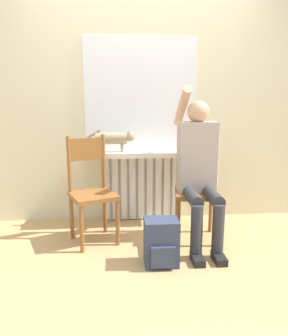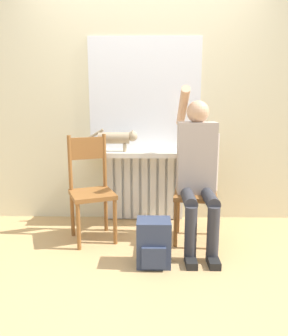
% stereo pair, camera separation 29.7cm
% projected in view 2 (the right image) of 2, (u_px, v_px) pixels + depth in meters
% --- Properties ---
extents(ground_plane, '(12.00, 12.00, 0.00)m').
position_uv_depth(ground_plane, '(142.00, 271.00, 2.53)').
color(ground_plane, tan).
extents(wall_with_window, '(7.00, 0.06, 2.70)m').
position_uv_depth(wall_with_window, '(145.00, 95.00, 3.46)').
color(wall_with_window, beige).
rests_on(wall_with_window, ground_plane).
extents(radiator, '(0.84, 0.08, 0.73)m').
position_uv_depth(radiator, '(145.00, 187.00, 3.59)').
color(radiator, silver).
rests_on(radiator, ground_plane).
extents(windowsill, '(1.22, 0.32, 0.05)m').
position_uv_depth(windowsill, '(144.00, 153.00, 3.40)').
color(windowsill, white).
rests_on(windowsill, radiator).
extents(window_glass, '(1.17, 0.01, 1.15)m').
position_uv_depth(window_glass, '(145.00, 94.00, 3.43)').
color(window_glass, white).
rests_on(window_glass, windowsill).
extents(chair_left, '(0.50, 0.50, 0.98)m').
position_uv_depth(chair_left, '(91.00, 188.00, 3.06)').
color(chair_left, brown).
rests_on(chair_left, ground_plane).
extents(chair_right, '(0.43, 0.43, 0.98)m').
position_uv_depth(chair_right, '(196.00, 188.00, 3.04)').
color(chair_right, brown).
rests_on(chair_right, ground_plane).
extents(person, '(0.36, 0.98, 1.43)m').
position_uv_depth(person, '(198.00, 167.00, 2.89)').
color(person, '#333338').
rests_on(person, ground_plane).
extents(cat, '(0.55, 0.12, 0.24)m').
position_uv_depth(cat, '(117.00, 138.00, 3.34)').
color(cat, '#9E896B').
rests_on(cat, windowsill).
extents(backpack, '(0.27, 0.24, 0.38)m').
position_uv_depth(backpack, '(154.00, 243.00, 2.60)').
color(backpack, '#333D56').
rests_on(backpack, ground_plane).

